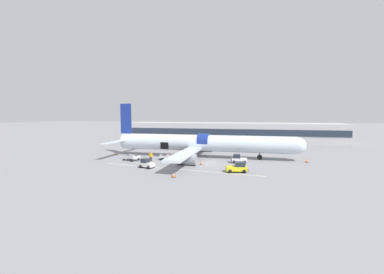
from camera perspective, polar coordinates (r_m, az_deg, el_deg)
ground_plane at (r=46.90m, az=3.78°, el=-5.81°), size 500.00×500.00×0.00m
apron_marking_line at (r=41.74m, az=-3.19°, el=-7.16°), size 27.33×3.38×0.01m
terminal_strip at (r=88.30m, az=8.65°, el=1.19°), size 70.85×13.63×5.92m
airplane at (r=52.68m, az=2.01°, el=-1.45°), size 39.53×33.78×11.16m
baggage_tug_lead at (r=43.34m, az=-10.05°, el=-5.92°), size 2.75×2.25×1.53m
baggage_tug_mid at (r=40.17m, az=10.05°, el=-6.71°), size 3.50×2.49×1.61m
baggage_tug_rear at (r=47.63m, az=10.30°, el=-4.90°), size 2.95×1.92×1.59m
baggage_cart_loading at (r=50.54m, az=-5.38°, el=-4.45°), size 4.14×2.58×1.03m
baggage_cart_queued at (r=50.60m, az=-13.25°, el=-4.50°), size 4.07×2.85×1.07m
ground_crew_loader_a at (r=48.84m, az=-2.08°, el=-4.33°), size 0.41×0.58×1.66m
ground_crew_loader_b at (r=47.57m, az=-3.90°, el=-4.61°), size 0.48×0.56×1.63m
ground_crew_driver at (r=49.15m, az=-9.05°, el=-4.31°), size 0.54×0.54×1.68m
ground_crew_supervisor at (r=51.16m, az=-9.28°, el=-4.02°), size 0.50×0.50×1.57m
safety_cone_nose at (r=51.93m, az=24.16°, el=-4.80°), size 0.59×0.59×0.74m
safety_cone_engine_left at (r=36.61m, az=-4.14°, el=-8.40°), size 0.58×0.58×0.70m
safety_cone_wingtip at (r=45.55m, az=2.04°, el=-5.69°), size 0.49×0.49×0.73m
safety_cone_tail at (r=58.37m, az=-16.57°, el=-3.59°), size 0.64×0.64×0.58m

